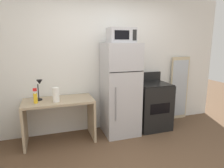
{
  "coord_description": "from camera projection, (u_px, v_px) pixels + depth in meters",
  "views": [
    {
      "loc": [
        -1.15,
        -2.09,
        1.73
      ],
      "look_at": [
        -0.09,
        1.1,
        1.01
      ],
      "focal_mm": 32.27,
      "sensor_mm": 36.0,
      "label": 1
    }
  ],
  "objects": [
    {
      "name": "wall_back_white",
      "position": [
        107.0,
        64.0,
        3.96
      ],
      "size": [
        5.0,
        0.1,
        2.6
      ],
      "primitive_type": "cube",
      "color": "white",
      "rests_on": "ground"
    },
    {
      "name": "desk",
      "position": [
        59.0,
        112.0,
        3.48
      ],
      "size": [
        1.18,
        0.58,
        0.75
      ],
      "color": "tan",
      "rests_on": "ground"
    },
    {
      "name": "desk_lamp",
      "position": [
        39.0,
        86.0,
        3.36
      ],
      "size": [
        0.14,
        0.12,
        0.35
      ],
      "color": "black",
      "rests_on": "desk"
    },
    {
      "name": "spray_bottle",
      "position": [
        35.0,
        97.0,
        3.23
      ],
      "size": [
        0.06,
        0.06,
        0.25
      ],
      "color": "yellow",
      "rests_on": "desk"
    },
    {
      "name": "paper_towel_roll",
      "position": [
        56.0,
        95.0,
        3.3
      ],
      "size": [
        0.11,
        0.11,
        0.24
      ],
      "primitive_type": "cylinder",
      "color": "white",
      "rests_on": "desk"
    },
    {
      "name": "refrigerator",
      "position": [
        120.0,
        89.0,
        3.74
      ],
      "size": [
        0.63,
        0.65,
        1.7
      ],
      "color": "#B7B7BC",
      "rests_on": "ground"
    },
    {
      "name": "microwave",
      "position": [
        121.0,
        35.0,
        3.52
      ],
      "size": [
        0.46,
        0.35,
        0.26
      ],
      "color": "#B7B7BC",
      "rests_on": "refrigerator"
    },
    {
      "name": "oven_range",
      "position": [
        152.0,
        105.0,
        4.05
      ],
      "size": [
        0.64,
        0.61,
        1.1
      ],
      "color": "black",
      "rests_on": "ground"
    },
    {
      "name": "leaning_mirror",
      "position": [
        179.0,
        88.0,
        4.48
      ],
      "size": [
        0.44,
        0.03,
        1.4
      ],
      "color": "#C6B793",
      "rests_on": "ground"
    }
  ]
}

